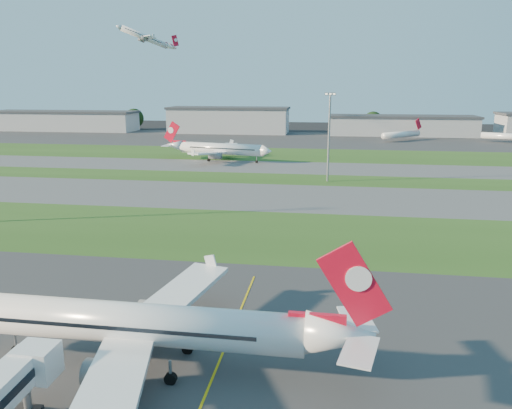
% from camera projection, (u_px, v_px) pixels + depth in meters
% --- Properties ---
extents(ground, '(700.00, 700.00, 0.00)m').
position_uv_depth(ground, '(152.00, 394.00, 46.29)').
color(ground, black).
rests_on(ground, ground).
extents(apron_near, '(300.00, 70.00, 0.01)m').
position_uv_depth(apron_near, '(152.00, 394.00, 46.29)').
color(apron_near, '#333335').
rests_on(apron_near, ground).
extents(grass_strip_a, '(300.00, 34.00, 0.01)m').
position_uv_depth(grass_strip_a, '(246.00, 233.00, 96.29)').
color(grass_strip_a, '#2B4D19').
rests_on(grass_strip_a, ground).
extents(taxiway_a, '(300.00, 32.00, 0.01)m').
position_uv_depth(taxiway_a, '(268.00, 197.00, 128.02)').
color(taxiway_a, '#515154').
rests_on(taxiway_a, ground).
extents(grass_strip_b, '(300.00, 18.00, 0.01)m').
position_uv_depth(grass_strip_b, '(278.00, 179.00, 152.06)').
color(grass_strip_b, '#2B4D19').
rests_on(grass_strip_b, ground).
extents(taxiway_b, '(300.00, 26.00, 0.01)m').
position_uv_depth(taxiway_b, '(285.00, 167.00, 173.21)').
color(taxiway_b, '#515154').
rests_on(taxiway_b, ground).
extents(grass_strip_c, '(300.00, 40.00, 0.01)m').
position_uv_depth(grass_strip_c, '(292.00, 155.00, 204.94)').
color(grass_strip_c, '#2B4D19').
rests_on(grass_strip_c, ground).
extents(apron_far, '(400.00, 80.00, 0.01)m').
position_uv_depth(apron_far, '(301.00, 139.00, 262.63)').
color(apron_far, '#333335').
rests_on(apron_far, ground).
extents(yellow_line, '(0.25, 60.00, 0.02)m').
position_uv_depth(yellow_line, '(204.00, 399.00, 45.57)').
color(yellow_line, gold).
rests_on(yellow_line, ground).
extents(airliner_parked, '(40.72, 34.58, 12.71)m').
position_uv_depth(airliner_parked, '(145.00, 325.00, 49.97)').
color(airliner_parked, white).
rests_on(airliner_parked, ground).
extents(airliner_taxiing, '(40.44, 33.94, 12.77)m').
position_uv_depth(airliner_taxiing, '(220.00, 149.00, 187.01)').
color(airliner_taxiing, white).
rests_on(airliner_taxiing, ground).
extents(airliner_departing, '(26.57, 22.89, 9.35)m').
position_uv_depth(airliner_departing, '(145.00, 37.00, 253.22)').
color(airliner_departing, white).
extents(mini_jet_near, '(22.28, 20.58, 9.48)m').
position_uv_depth(mini_jet_near, '(401.00, 134.00, 254.68)').
color(mini_jet_near, white).
rests_on(mini_jet_near, ground).
extents(mini_jet_far, '(26.49, 14.22, 9.48)m').
position_uv_depth(mini_jet_far, '(510.00, 137.00, 244.36)').
color(mini_jet_far, white).
rests_on(mini_jet_far, ground).
extents(light_mast_centre, '(3.20, 0.70, 25.80)m').
position_uv_depth(light_mast_centre, '(329.00, 131.00, 144.51)').
color(light_mast_centre, gray).
rests_on(light_mast_centre, ground).
extents(hangar_far_west, '(91.80, 23.00, 12.20)m').
position_uv_depth(hangar_far_west, '(64.00, 121.00, 311.73)').
color(hangar_far_west, '#94969B').
rests_on(hangar_far_west, ground).
extents(hangar_west, '(71.40, 23.00, 15.20)m').
position_uv_depth(hangar_west, '(229.00, 120.00, 296.20)').
color(hangar_west, '#94969B').
rests_on(hangar_west, ground).
extents(hangar_east, '(81.60, 23.00, 11.20)m').
position_uv_depth(hangar_east, '(402.00, 125.00, 282.21)').
color(hangar_east, '#94969B').
rests_on(hangar_east, ground).
extents(tree_far_west, '(11.00, 11.00, 12.00)m').
position_uv_depth(tree_far_west, '(18.00, 118.00, 329.93)').
color(tree_far_west, black).
rests_on(tree_far_west, ground).
extents(tree_west, '(12.10, 12.10, 13.20)m').
position_uv_depth(tree_west, '(134.00, 118.00, 320.14)').
color(tree_west, black).
rests_on(tree_west, ground).
extents(tree_mid_west, '(9.90, 9.90, 10.80)m').
position_uv_depth(tree_mid_west, '(273.00, 122.00, 303.58)').
color(tree_mid_west, black).
rests_on(tree_mid_west, ground).
extents(tree_mid_east, '(11.55, 11.55, 12.60)m').
position_uv_depth(tree_mid_east, '(373.00, 121.00, 297.56)').
color(tree_mid_east, black).
rests_on(tree_mid_east, ground).
extents(tree_east, '(10.45, 10.45, 11.40)m').
position_uv_depth(tree_east, '(507.00, 124.00, 284.95)').
color(tree_east, black).
rests_on(tree_east, ground).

